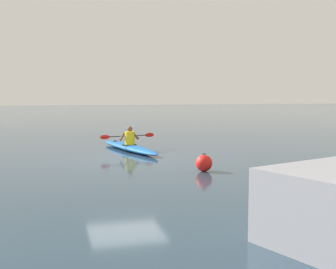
{
  "coord_description": "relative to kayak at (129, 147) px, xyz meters",
  "views": [
    {
      "loc": [
        2.44,
        14.33,
        2.2
      ],
      "look_at": [
        -1.01,
        1.71,
        1.01
      ],
      "focal_mm": 46.58,
      "sensor_mm": 36.0,
      "label": 1
    }
  ],
  "objects": [
    {
      "name": "kayak",
      "position": [
        0.0,
        0.0,
        0.0
      ],
      "size": [
        1.75,
        4.99,
        0.25
      ],
      "color": "#1959A5",
      "rests_on": "ground"
    },
    {
      "name": "mooring_buoy_channel_marker",
      "position": [
        -1.24,
        5.23,
        0.11
      ],
      "size": [
        0.48,
        0.48,
        0.53
      ],
      "color": "red",
      "rests_on": "ground"
    },
    {
      "name": "ground_plane",
      "position": [
        0.58,
        2.57,
        -0.13
      ],
      "size": [
        160.0,
        160.0,
        0.0
      ],
      "primitive_type": "plane",
      "color": "#233847"
    },
    {
      "name": "kayaker",
      "position": [
        -0.02,
        0.07,
        0.42
      ],
      "size": [
        2.27,
        0.67,
        0.72
      ],
      "color": "yellow",
      "rests_on": "kayak"
    }
  ]
}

